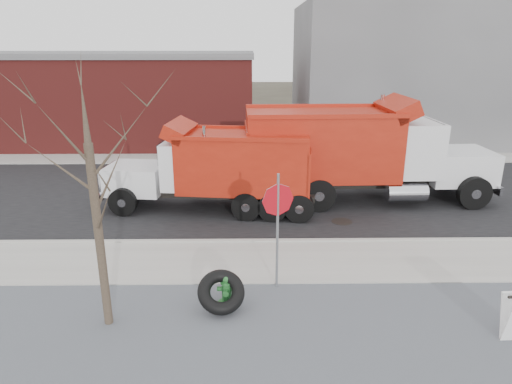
{
  "coord_description": "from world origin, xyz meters",
  "views": [
    {
      "loc": [
        -0.11,
        -11.16,
        5.84
      ],
      "look_at": [
        0.06,
        2.27,
        1.4
      ],
      "focal_mm": 32.0,
      "sensor_mm": 36.0,
      "label": 1
    }
  ],
  "objects_px": {
    "fire_hydrant": "(227,290)",
    "dump_truck_red_a": "(355,150)",
    "stop_sign": "(278,213)",
    "dump_truck_red_b": "(219,166)",
    "truck_tire": "(221,292)"
  },
  "relations": [
    {
      "from": "stop_sign",
      "to": "dump_truck_red_b",
      "type": "xyz_separation_m",
      "value": [
        -1.77,
        5.57,
        -0.37
      ]
    },
    {
      "from": "stop_sign",
      "to": "dump_truck_red_a",
      "type": "xyz_separation_m",
      "value": [
        3.28,
        6.56,
        -0.02
      ]
    },
    {
      "from": "fire_hydrant",
      "to": "stop_sign",
      "type": "bearing_deg",
      "value": 34.96
    },
    {
      "from": "dump_truck_red_a",
      "to": "dump_truck_red_b",
      "type": "relative_size",
      "value": 1.28
    },
    {
      "from": "fire_hydrant",
      "to": "truck_tire",
      "type": "relative_size",
      "value": 0.65
    },
    {
      "from": "truck_tire",
      "to": "dump_truck_red_a",
      "type": "xyz_separation_m",
      "value": [
        4.6,
        7.56,
        1.51
      ]
    },
    {
      "from": "stop_sign",
      "to": "dump_truck_red_b",
      "type": "bearing_deg",
      "value": 109.43
    },
    {
      "from": "dump_truck_red_a",
      "to": "dump_truck_red_b",
      "type": "xyz_separation_m",
      "value": [
        -5.05,
        -0.99,
        -0.35
      ]
    },
    {
      "from": "fire_hydrant",
      "to": "dump_truck_red_a",
      "type": "distance_m",
      "value": 8.74
    },
    {
      "from": "stop_sign",
      "to": "dump_truck_red_b",
      "type": "distance_m",
      "value": 5.86
    },
    {
      "from": "dump_truck_red_a",
      "to": "fire_hydrant",
      "type": "bearing_deg",
      "value": -123.3
    },
    {
      "from": "fire_hydrant",
      "to": "truck_tire",
      "type": "distance_m",
      "value": 0.29
    },
    {
      "from": "dump_truck_red_a",
      "to": "dump_truck_red_b",
      "type": "bearing_deg",
      "value": -170.72
    },
    {
      "from": "dump_truck_red_a",
      "to": "truck_tire",
      "type": "bearing_deg",
      "value": -123.09
    },
    {
      "from": "fire_hydrant",
      "to": "stop_sign",
      "type": "height_order",
      "value": "stop_sign"
    }
  ]
}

